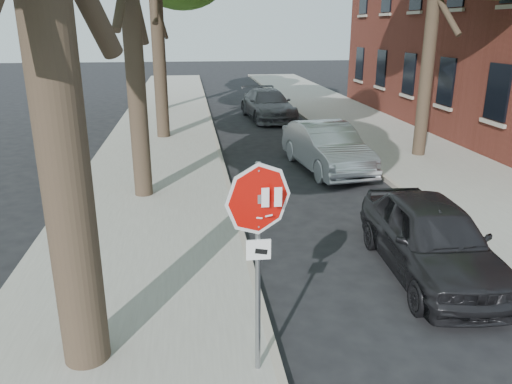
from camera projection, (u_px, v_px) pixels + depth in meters
ground at (313, 371)px, 6.23m from camera, size 120.00×120.00×0.00m
sidewalk_left at (159, 150)px, 17.18m from camera, size 4.00×55.00×0.12m
sidewalk_right at (394, 143)px, 18.26m from camera, size 4.00×55.00×0.12m
curb_left at (218, 148)px, 17.44m from camera, size 0.12×55.00×0.13m
curb_right at (340, 144)px, 18.00m from camera, size 0.12×55.00×0.13m
stop_sign at (258, 230)px, 5.51m from camera, size 0.76×0.34×2.61m
car_a at (431, 238)px, 8.49m from camera, size 1.79×4.01×1.34m
car_b at (326, 147)px, 14.79m from camera, size 1.98×4.38×1.40m
car_c at (268, 105)px, 23.06m from camera, size 2.29×4.81×1.35m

